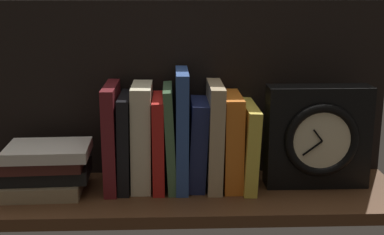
# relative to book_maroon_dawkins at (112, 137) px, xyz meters

# --- Properties ---
(ground_plane) EXTENTS (0.93, 0.26, 0.03)m
(ground_plane) POSITION_rel_book_maroon_dawkins_xyz_m (0.16, -0.04, -0.13)
(ground_plane) COLOR #4C2D19
(back_panel) EXTENTS (0.93, 0.01, 0.40)m
(back_panel) POSITION_rel_book_maroon_dawkins_xyz_m (0.16, 0.09, 0.09)
(back_panel) COLOR black
(back_panel) RESTS_ON ground_plane
(book_maroon_dawkins) EXTENTS (0.03, 0.16, 0.23)m
(book_maroon_dawkins) POSITION_rel_book_maroon_dawkins_xyz_m (0.00, 0.00, 0.00)
(book_maroon_dawkins) COLOR maroon
(book_maroon_dawkins) RESTS_ON ground_plane
(book_black_skeptic) EXTENTS (0.03, 0.14, 0.20)m
(book_black_skeptic) POSITION_rel_book_maroon_dawkins_xyz_m (0.03, 0.00, -0.01)
(book_black_skeptic) COLOR black
(book_black_skeptic) RESTS_ON ground_plane
(book_cream_twain) EXTENTS (0.04, 0.13, 0.23)m
(book_cream_twain) POSITION_rel_book_maroon_dawkins_xyz_m (0.06, 0.00, -0.00)
(book_cream_twain) COLOR beige
(book_cream_twain) RESTS_ON ground_plane
(book_red_requiem) EXTENTS (0.02, 0.15, 0.20)m
(book_red_requiem) POSITION_rel_book_maroon_dawkins_xyz_m (0.10, 0.00, -0.01)
(book_red_requiem) COLOR red
(book_red_requiem) RESTS_ON ground_plane
(book_green_romantic) EXTENTS (0.03, 0.15, 0.22)m
(book_green_romantic) POSITION_rel_book_maroon_dawkins_xyz_m (0.12, 0.00, -0.00)
(book_green_romantic) COLOR #476B44
(book_green_romantic) RESTS_ON ground_plane
(book_blue_modern) EXTENTS (0.03, 0.15, 0.25)m
(book_blue_modern) POSITION_rel_book_maroon_dawkins_xyz_m (0.15, 0.00, 0.01)
(book_blue_modern) COLOR #2D4C8E
(book_blue_modern) RESTS_ON ground_plane
(book_navy_bierce) EXTENTS (0.05, 0.13, 0.19)m
(book_navy_bierce) POSITION_rel_book_maroon_dawkins_xyz_m (0.18, 0.00, -0.02)
(book_navy_bierce) COLOR #192147
(book_navy_bierce) RESTS_ON ground_plane
(book_tan_shortstories) EXTENTS (0.04, 0.15, 0.23)m
(book_tan_shortstories) POSITION_rel_book_maroon_dawkins_xyz_m (0.22, 0.00, 0.00)
(book_tan_shortstories) COLOR tan
(book_tan_shortstories) RESTS_ON ground_plane
(book_orange_pandolfini) EXTENTS (0.04, 0.14, 0.20)m
(book_orange_pandolfini) POSITION_rel_book_maroon_dawkins_xyz_m (0.26, 0.00, -0.01)
(book_orange_pandolfini) COLOR orange
(book_orange_pandolfini) RESTS_ON ground_plane
(book_yellow_seinlanguage) EXTENTS (0.03, 0.17, 0.18)m
(book_yellow_seinlanguage) POSITION_rel_book_maroon_dawkins_xyz_m (0.29, 0.00, -0.02)
(book_yellow_seinlanguage) COLOR gold
(book_yellow_seinlanguage) RESTS_ON ground_plane
(framed_clock) EXTENTS (0.22, 0.08, 0.22)m
(framed_clock) POSITION_rel_book_maroon_dawkins_xyz_m (0.44, -0.02, -0.00)
(framed_clock) COLOR black
(framed_clock) RESTS_ON ground_plane
(book_stack_side) EXTENTS (0.19, 0.14, 0.11)m
(book_stack_side) POSITION_rel_book_maroon_dawkins_xyz_m (-0.14, -0.03, -0.06)
(book_stack_side) COLOR #9E8966
(book_stack_side) RESTS_ON ground_plane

